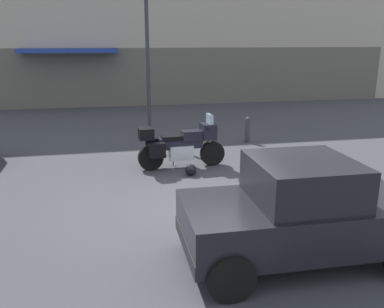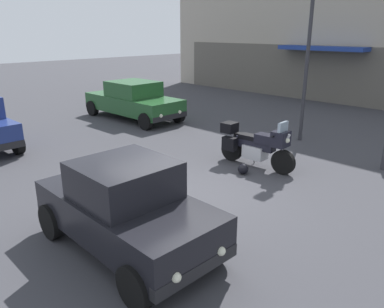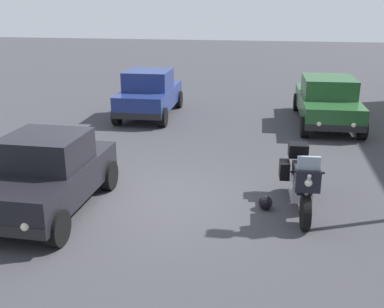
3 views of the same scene
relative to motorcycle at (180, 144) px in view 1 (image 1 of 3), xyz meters
name	(u,v)px [view 1 (image 1 of 3)]	position (x,y,z in m)	size (l,w,h in m)	color
ground_plane	(211,212)	(0.09, -2.89, -0.62)	(80.00, 80.00, 0.00)	#38383D
motorcycle	(180,144)	(0.00, 0.00, 0.00)	(2.26, 0.78, 1.36)	black
helmet	(191,170)	(0.14, -0.68, -0.48)	(0.28, 0.28, 0.28)	black
car_compact_side	(300,212)	(0.92, -4.84, 0.15)	(3.49, 1.73, 1.56)	black
streetlamp_curbside	(148,45)	(-0.46, 3.07, 2.39)	(0.28, 0.94, 4.98)	#2D2D33
bollard_curbside	(247,129)	(2.57, 2.26, -0.18)	(0.16, 0.16, 0.82)	#333338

